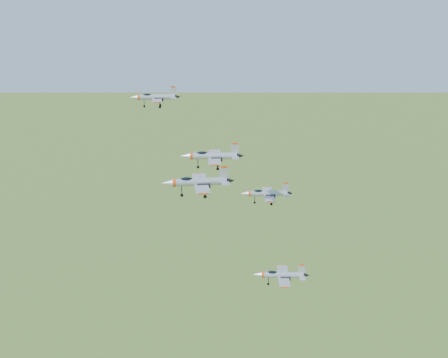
{
  "coord_description": "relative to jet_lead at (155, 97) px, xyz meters",
  "views": [
    {
      "loc": [
        9.99,
        -128.4,
        191.4
      ],
      "look_at": [
        2.97,
        -4.08,
        148.89
      ],
      "focal_mm": 50.0,
      "sensor_mm": 36.0,
      "label": 1
    }
  ],
  "objects": [
    {
      "name": "jet_right_high",
      "position": [
        12.36,
        -29.37,
        -9.88
      ],
      "size": [
        13.64,
        11.43,
        3.65
      ],
      "rotation": [
        0.0,
        0.0,
        0.17
      ],
      "color": "#A0A4AC"
    },
    {
      "name": "jet_right_low",
      "position": [
        28.57,
        -23.75,
        -31.56
      ],
      "size": [
        11.55,
        9.5,
        3.09
      ],
      "rotation": [
        0.0,
        0.0,
        0.03
      ],
      "color": "#A0A4AC"
    },
    {
      "name": "jet_left_low",
      "position": [
        25.54,
        -2.53,
        -21.72
      ],
      "size": [
        12.26,
        10.16,
        3.28
      ],
      "rotation": [
        0.0,
        0.0,
        0.08
      ],
      "color": "#A0A4AC"
    },
    {
      "name": "jet_left_high",
      "position": [
        13.74,
        -12.65,
        -9.84
      ],
      "size": [
        13.45,
        11.13,
        3.59
      ],
      "rotation": [
        0.0,
        0.0,
        0.07
      ],
      "color": "#A0A4AC"
    },
    {
      "name": "jet_lead",
      "position": [
        0.0,
        0.0,
        0.0
      ],
      "size": [
        11.45,
        9.54,
        3.06
      ],
      "rotation": [
        0.0,
        0.0,
        0.12
      ],
      "color": "#A0A4AC"
    }
  ]
}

